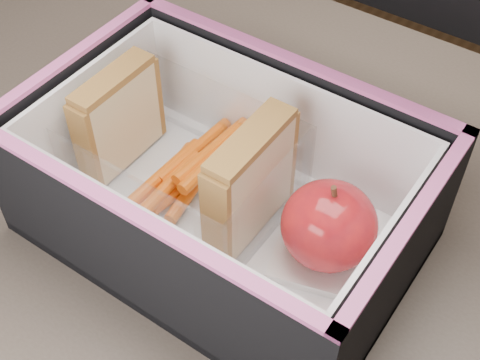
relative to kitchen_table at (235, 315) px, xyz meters
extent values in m
cube|color=brown|center=(0.00, 0.00, 0.08)|extent=(1.20, 0.80, 0.03)
cube|color=#382D26|center=(-0.55, 0.35, -0.30)|extent=(0.05, 0.05, 0.72)
cube|color=#D9C086|center=(-0.15, 0.03, 0.15)|extent=(0.01, 0.08, 0.09)
cube|color=#CD6C79|center=(-0.15, 0.03, 0.15)|extent=(0.01, 0.08, 0.08)
cube|color=#D9C086|center=(-0.14, 0.03, 0.15)|extent=(0.01, 0.08, 0.09)
cube|color=brown|center=(-0.15, 0.03, 0.20)|extent=(0.02, 0.09, 0.01)
cube|color=#D9C086|center=(-0.01, 0.03, 0.16)|extent=(0.01, 0.09, 0.10)
cube|color=#CD6C79|center=(0.00, 0.03, 0.15)|extent=(0.01, 0.09, 0.09)
cube|color=#D9C086|center=(0.00, 0.03, 0.16)|extent=(0.01, 0.09, 0.10)
cube|color=brown|center=(0.00, 0.03, 0.21)|extent=(0.03, 0.09, 0.01)
cylinder|color=#CF630E|center=(-0.07, 0.04, 0.11)|extent=(0.03, 0.10, 0.01)
cylinder|color=#CF630E|center=(-0.09, 0.06, 0.13)|extent=(0.02, 0.10, 0.01)
cylinder|color=#CF630E|center=(-0.07, 0.06, 0.14)|extent=(0.02, 0.10, 0.01)
cylinder|color=#CF630E|center=(-0.07, 0.03, 0.11)|extent=(0.02, 0.10, 0.01)
cylinder|color=#CF630E|center=(-0.08, 0.01, 0.13)|extent=(0.02, 0.09, 0.01)
cylinder|color=#CF630E|center=(-0.06, 0.05, 0.14)|extent=(0.01, 0.09, 0.01)
cylinder|color=#CF630E|center=(-0.09, 0.02, 0.11)|extent=(0.02, 0.10, 0.01)
cylinder|color=#CF630E|center=(-0.09, 0.02, 0.13)|extent=(0.01, 0.09, 0.01)
cube|color=white|center=(0.06, 0.04, 0.11)|extent=(0.09, 0.09, 0.01)
ellipsoid|color=maroon|center=(0.07, 0.04, 0.15)|extent=(0.10, 0.10, 0.07)
cylinder|color=#4C2E1B|center=(0.07, 0.04, 0.19)|extent=(0.01, 0.01, 0.01)
camera|label=1|loc=(0.20, -0.27, 0.56)|focal=50.00mm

